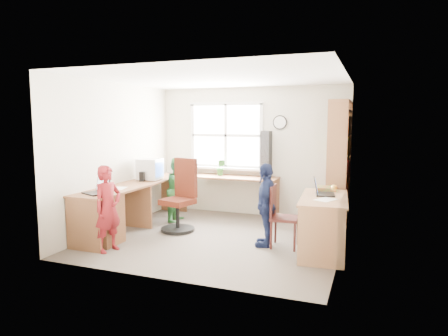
% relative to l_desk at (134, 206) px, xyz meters
% --- Properties ---
extents(room, '(3.64, 3.44, 2.44)m').
position_rel_l_desk_xyz_m(room, '(1.32, 0.38, 0.76)').
color(room, '#4F463E').
rests_on(room, ground).
extents(l_desk, '(2.38, 2.95, 0.75)m').
position_rel_l_desk_xyz_m(l_desk, '(0.00, 0.00, 0.00)').
color(l_desk, brown).
rests_on(l_desk, ground).
extents(right_desk, '(0.71, 1.36, 0.76)m').
position_rel_l_desk_xyz_m(right_desk, '(2.87, 0.21, 0.10)').
color(right_desk, '#9F734F').
rests_on(right_desk, ground).
extents(bookshelf, '(0.30, 1.02, 2.10)m').
position_rel_l_desk_xyz_m(bookshelf, '(2.96, 1.47, 0.55)').
color(bookshelf, brown).
rests_on(bookshelf, ground).
extents(swivel_chair, '(0.66, 0.66, 1.17)m').
position_rel_l_desk_xyz_m(swivel_chair, '(0.57, 0.50, 0.05)').
color(swivel_chair, black).
rests_on(swivel_chair, ground).
extents(wooden_chair, '(0.40, 0.40, 0.88)m').
position_rel_l_desk_xyz_m(wooden_chair, '(2.28, 0.21, 0.02)').
color(wooden_chair, '#3F1815').
rests_on(wooden_chair, ground).
extents(crt_monitor, '(0.40, 0.36, 0.37)m').
position_rel_l_desk_xyz_m(crt_monitor, '(-0.17, 0.78, 0.48)').
color(crt_monitor, silver).
rests_on(crt_monitor, l_desk).
extents(laptop_left, '(0.42, 0.39, 0.23)m').
position_rel_l_desk_xyz_m(laptop_left, '(-0.18, -0.61, 0.35)').
color(laptop_left, black).
rests_on(laptop_left, l_desk).
extents(laptop_right, '(0.34, 0.38, 0.23)m').
position_rel_l_desk_xyz_m(laptop_right, '(2.82, 0.35, 0.36)').
color(laptop_right, black).
rests_on(laptop_right, right_desk).
extents(speaker_a, '(0.10, 0.10, 0.17)m').
position_rel_l_desk_xyz_m(speaker_a, '(-0.20, 0.58, 0.38)').
color(speaker_a, black).
rests_on(speaker_a, l_desk).
extents(speaker_b, '(0.11, 0.11, 0.18)m').
position_rel_l_desk_xyz_m(speaker_b, '(-0.20, 1.07, 0.38)').
color(speaker_b, black).
rests_on(speaker_b, l_desk).
extents(cd_tower, '(0.19, 0.18, 0.85)m').
position_rel_l_desk_xyz_m(cd_tower, '(1.65, 1.81, 0.72)').
color(cd_tower, black).
rests_on(cd_tower, l_desk).
extents(game_box, '(0.31, 0.31, 0.06)m').
position_rel_l_desk_xyz_m(game_box, '(2.85, 0.73, 0.33)').
color(game_box, red).
rests_on(game_box, right_desk).
extents(paper_a, '(0.26, 0.32, 0.00)m').
position_rel_l_desk_xyz_m(paper_a, '(-0.16, -0.15, 0.30)').
color(paper_a, silver).
rests_on(paper_a, l_desk).
extents(paper_b, '(0.31, 0.35, 0.00)m').
position_rel_l_desk_xyz_m(paper_b, '(2.92, 0.02, 0.31)').
color(paper_b, silver).
rests_on(paper_b, right_desk).
extents(potted_plant, '(0.18, 0.15, 0.31)m').
position_rel_l_desk_xyz_m(potted_plant, '(0.79, 1.74, 0.45)').
color(potted_plant, '#296729').
rests_on(potted_plant, l_desk).
extents(person_red, '(0.37, 0.48, 1.18)m').
position_rel_l_desk_xyz_m(person_red, '(0.12, -0.80, 0.14)').
color(person_red, maroon).
rests_on(person_red, ground).
extents(person_green, '(0.49, 0.60, 1.14)m').
position_rel_l_desk_xyz_m(person_green, '(0.27, 1.02, 0.11)').
color(person_green, '#2D7134').
rests_on(person_green, ground).
extents(person_navy, '(0.38, 0.73, 1.19)m').
position_rel_l_desk_xyz_m(person_navy, '(2.08, 0.19, 0.14)').
color(person_navy, '#161F45').
rests_on(person_navy, ground).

